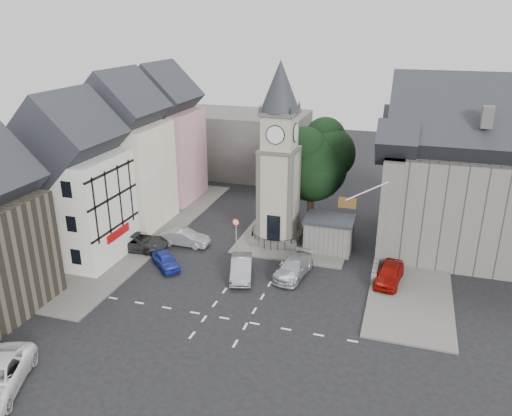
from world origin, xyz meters
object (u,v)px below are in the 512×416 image
(pedestrian, at_px, (407,251))
(clock_tower, at_px, (279,156))
(car_east_red, at_px, (389,274))
(car_west_blue, at_px, (166,260))
(stone_shelter, at_px, (329,234))

(pedestrian, bearing_deg, clock_tower, -29.29)
(clock_tower, distance_m, car_east_red, 13.62)
(car_west_blue, relative_size, car_east_red, 0.83)
(clock_tower, distance_m, stone_shelter, 8.15)
(clock_tower, height_order, pedestrian, clock_tower)
(car_west_blue, distance_m, pedestrian, 20.38)
(stone_shelter, height_order, car_west_blue, stone_shelter)
(clock_tower, xyz_separation_m, car_west_blue, (-7.50, -7.85, -7.49))
(car_west_blue, distance_m, car_east_red, 18.05)
(clock_tower, distance_m, pedestrian, 13.63)
(clock_tower, relative_size, stone_shelter, 3.78)
(clock_tower, height_order, car_east_red, clock_tower)
(car_east_red, bearing_deg, clock_tower, 161.63)
(stone_shelter, bearing_deg, clock_tower, 174.16)
(clock_tower, distance_m, car_west_blue, 13.19)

